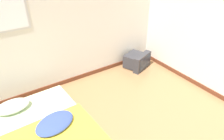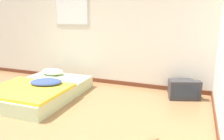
% 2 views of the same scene
% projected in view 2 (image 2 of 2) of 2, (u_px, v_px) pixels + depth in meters
% --- Properties ---
extents(ground_plane, '(20.00, 20.00, 0.00)m').
position_uv_depth(ground_plane, '(6.00, 140.00, 2.76)').
color(ground_plane, '#997047').
extents(wall_back, '(7.41, 0.08, 2.60)m').
position_uv_depth(wall_back, '(96.00, 27.00, 4.91)').
color(wall_back, silver).
rests_on(wall_back, ground_plane).
extents(mattress_bed, '(1.37, 1.89, 0.38)m').
position_uv_depth(mattress_bed, '(41.00, 90.00, 4.19)').
color(mattress_bed, beige).
rests_on(mattress_bed, ground_plane).
extents(crt_tv, '(0.64, 0.60, 0.36)m').
position_uv_depth(crt_tv, '(183.00, 89.00, 4.17)').
color(crt_tv, '#333338').
rests_on(crt_tv, ground_plane).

